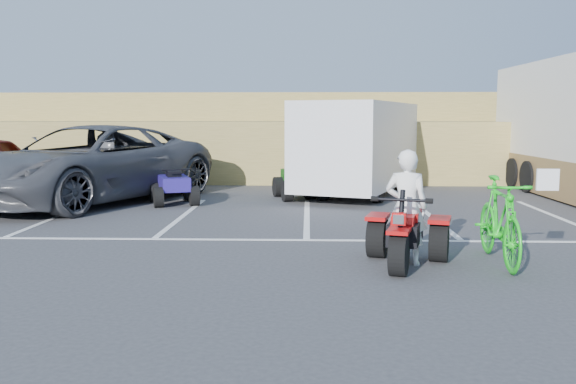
{
  "coord_description": "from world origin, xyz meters",
  "views": [
    {
      "loc": [
        0.02,
        -8.09,
        2.14
      ],
      "look_at": [
        -0.28,
        1.18,
        1.0
      ],
      "focal_mm": 38.0,
      "sensor_mm": 36.0,
      "label": 1
    }
  ],
  "objects_px": {
    "cargo_trailer": "(359,145)",
    "quad_atv_green": "(300,198)",
    "quad_atv_blue": "(174,204)",
    "rider": "(406,207)",
    "grey_pickup": "(89,164)",
    "green_dirt_bike": "(499,221)",
    "red_trike_atv": "(404,266)"
  },
  "relations": [
    {
      "from": "cargo_trailer",
      "to": "quad_atv_green",
      "type": "relative_size",
      "value": 3.78
    },
    {
      "from": "quad_atv_blue",
      "to": "quad_atv_green",
      "type": "xyz_separation_m",
      "value": [
        3.1,
        1.15,
        0.0
      ]
    },
    {
      "from": "rider",
      "to": "grey_pickup",
      "type": "xyz_separation_m",
      "value": [
        -6.96,
        6.34,
        0.13
      ]
    },
    {
      "from": "green_dirt_bike",
      "to": "red_trike_atv",
      "type": "bearing_deg",
      "value": -169.09
    },
    {
      "from": "grey_pickup",
      "to": "red_trike_atv",
      "type": "bearing_deg",
      "value": -18.53
    },
    {
      "from": "rider",
      "to": "quad_atv_blue",
      "type": "relative_size",
      "value": 1.18
    },
    {
      "from": "green_dirt_bike",
      "to": "quad_atv_green",
      "type": "xyz_separation_m",
      "value": [
        -3.02,
        7.16,
        -0.64
      ]
    },
    {
      "from": "cargo_trailer",
      "to": "quad_atv_blue",
      "type": "distance_m",
      "value": 5.32
    },
    {
      "from": "grey_pickup",
      "to": "green_dirt_bike",
      "type": "bearing_deg",
      "value": -12.3
    },
    {
      "from": "grey_pickup",
      "to": "cargo_trailer",
      "type": "relative_size",
      "value": 1.2
    },
    {
      "from": "quad_atv_green",
      "to": "quad_atv_blue",
      "type": "bearing_deg",
      "value": -175.55
    },
    {
      "from": "rider",
      "to": "green_dirt_bike",
      "type": "height_order",
      "value": "rider"
    },
    {
      "from": "red_trike_atv",
      "to": "quad_atv_blue",
      "type": "height_order",
      "value": "red_trike_atv"
    },
    {
      "from": "green_dirt_bike",
      "to": "grey_pickup",
      "type": "height_order",
      "value": "grey_pickup"
    },
    {
      "from": "rider",
      "to": "quad_atv_blue",
      "type": "height_order",
      "value": "rider"
    },
    {
      "from": "rider",
      "to": "cargo_trailer",
      "type": "height_order",
      "value": "cargo_trailer"
    },
    {
      "from": "quad_atv_green",
      "to": "rider",
      "type": "bearing_deg",
      "value": -93.11
    },
    {
      "from": "rider",
      "to": "quad_atv_blue",
      "type": "xyz_separation_m",
      "value": [
        -4.75,
        6.08,
        -0.84
      ]
    },
    {
      "from": "red_trike_atv",
      "to": "quad_atv_green",
      "type": "relative_size",
      "value": 1.05
    },
    {
      "from": "red_trike_atv",
      "to": "cargo_trailer",
      "type": "distance_m",
      "value": 8.38
    },
    {
      "from": "red_trike_atv",
      "to": "rider",
      "type": "distance_m",
      "value": 0.86
    },
    {
      "from": "green_dirt_bike",
      "to": "quad_atv_green",
      "type": "relative_size",
      "value": 1.37
    },
    {
      "from": "grey_pickup",
      "to": "quad_atv_green",
      "type": "bearing_deg",
      "value": 34.18
    },
    {
      "from": "grey_pickup",
      "to": "quad_atv_blue",
      "type": "distance_m",
      "value": 2.42
    },
    {
      "from": "red_trike_atv",
      "to": "cargo_trailer",
      "type": "relative_size",
      "value": 0.28
    },
    {
      "from": "rider",
      "to": "quad_atv_green",
      "type": "relative_size",
      "value": 1.09
    },
    {
      "from": "green_dirt_bike",
      "to": "grey_pickup",
      "type": "relative_size",
      "value": 0.3
    },
    {
      "from": "rider",
      "to": "grey_pickup",
      "type": "bearing_deg",
      "value": -26.55
    },
    {
      "from": "quad_atv_blue",
      "to": "red_trike_atv",
      "type": "bearing_deg",
      "value": -72.7
    },
    {
      "from": "quad_atv_blue",
      "to": "quad_atv_green",
      "type": "height_order",
      "value": "quad_atv_green"
    },
    {
      "from": "quad_atv_green",
      "to": "green_dirt_bike",
      "type": "bearing_deg",
      "value": -83.05
    },
    {
      "from": "grey_pickup",
      "to": "quad_atv_blue",
      "type": "relative_size",
      "value": 4.91
    }
  ]
}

